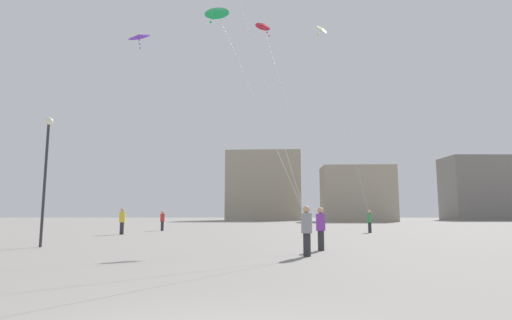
# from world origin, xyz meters

# --- Properties ---
(person_in_grey) EXTENTS (0.38, 0.38, 1.72)m
(person_in_grey) POSITION_xyz_m (2.04, 10.07, 0.94)
(person_in_grey) COLOR #2D2D33
(person_in_grey) RESTS_ON ground_plane
(person_in_purple) EXTENTS (0.37, 0.37, 1.70)m
(person_in_purple) POSITION_xyz_m (2.78, 12.31, 0.93)
(person_in_purple) COLOR #2D2D33
(person_in_purple) RESTS_ON ground_plane
(person_in_green) EXTENTS (0.37, 0.37, 1.71)m
(person_in_green) POSITION_xyz_m (8.32, 27.59, 0.93)
(person_in_green) COLOR #2D2D33
(person_in_green) RESTS_ON ground_plane
(person_in_yellow) EXTENTS (0.41, 0.41, 1.86)m
(person_in_yellow) POSITION_xyz_m (-9.74, 24.34, 1.02)
(person_in_yellow) COLOR #2D2D33
(person_in_yellow) RESTS_ON ground_plane
(person_in_red) EXTENTS (0.37, 0.37, 1.72)m
(person_in_red) POSITION_xyz_m (-8.59, 30.67, 0.94)
(person_in_red) COLOR #2D2D33
(person_in_red) RESTS_ON ground_plane
(kite_crimson_diamond) EXTENTS (3.07, 9.18, 12.81)m
(kite_crimson_diamond) POSITION_xyz_m (0.36, 20.84, 13.47)
(kite_crimson_diamond) COLOR red
(kite_emerald_diamond) EXTENTS (3.94, 1.71, 8.80)m
(kite_emerald_diamond) POSITION_xyz_m (-1.35, 11.40, 9.57)
(kite_emerald_diamond) COLOR green
(kite_violet_diamond) EXTENTS (3.05, 5.27, 11.76)m
(kite_violet_diamond) POSITION_xyz_m (-7.51, 19.82, 12.51)
(kite_violet_diamond) COLOR purple
(kite_lime_diamond) EXTENTS (4.16, 2.72, 14.63)m
(kite_lime_diamond) POSITION_xyz_m (4.82, 25.52, 15.30)
(kite_lime_diamond) COLOR #8CD12D
(building_left_hall) EXTENTS (16.49, 11.23, 15.18)m
(building_left_hall) POSITION_xyz_m (-1.00, 87.10, 7.59)
(building_left_hall) COLOR #A39984
(building_left_hall) RESTS_ON ground_plane
(building_centre_hall) EXTENTS (13.29, 8.25, 10.36)m
(building_centre_hall) POSITION_xyz_m (17.00, 73.58, 5.18)
(building_centre_hall) COLOR #A39984
(building_centre_hall) RESTS_ON ground_plane
(building_right_hall) EXTENTS (24.21, 10.64, 14.51)m
(building_right_hall) POSITION_xyz_m (53.00, 91.37, 7.25)
(building_right_hall) COLOR gray
(building_right_hall) RESTS_ON ground_plane
(lamppost_east) EXTENTS (0.36, 0.36, 5.80)m
(lamppost_east) POSITION_xyz_m (-9.27, 13.47, 3.81)
(lamppost_east) COLOR #2D2D30
(lamppost_east) RESTS_ON ground_plane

